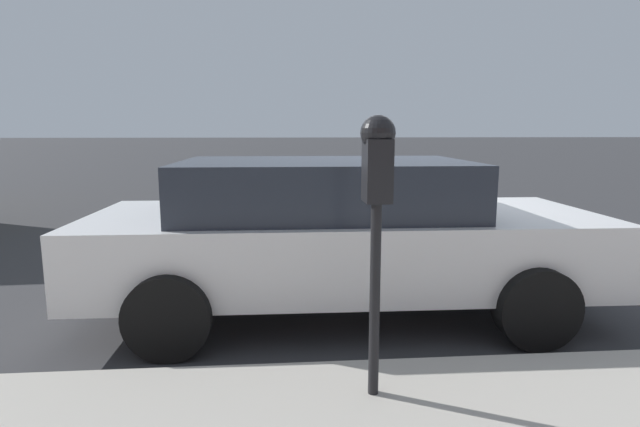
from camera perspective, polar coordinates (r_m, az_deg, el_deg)
ground_plane at (r=5.66m, az=7.45°, el=-7.65°), size 220.00×220.00×0.00m
parking_meter at (r=2.73m, az=6.52°, el=3.27°), size 0.21×0.19×1.59m
car_white at (r=4.52m, az=2.18°, el=-2.15°), size 2.02×4.50×1.40m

